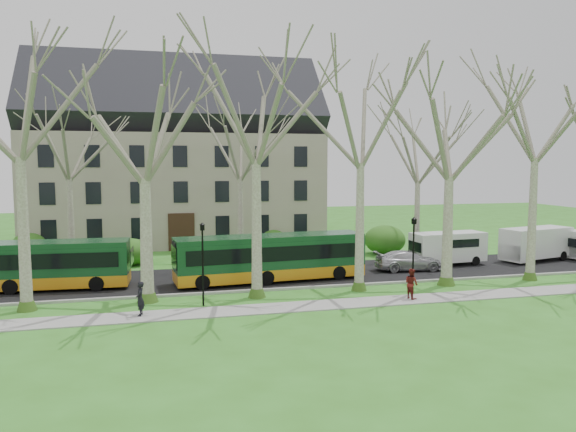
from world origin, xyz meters
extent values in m
plane|color=#377822|center=(0.00, 0.00, 0.00)|extent=(120.00, 120.00, 0.00)
cube|color=gray|center=(0.00, -2.50, 0.03)|extent=(70.00, 2.00, 0.06)
cube|color=black|center=(0.00, 5.50, 0.03)|extent=(80.00, 8.00, 0.06)
cube|color=#A5A39E|center=(0.00, 1.50, 0.07)|extent=(80.00, 0.25, 0.14)
cube|color=gray|center=(-6.00, 24.00, 5.00)|extent=(26.00, 12.00, 10.00)
cylinder|color=black|center=(-6.00, -1.00, 2.00)|extent=(0.10, 0.10, 4.00)
cube|color=black|center=(-6.00, -1.00, 4.15)|extent=(0.22, 0.22, 0.30)
cylinder|color=black|center=(6.00, -1.00, 2.00)|extent=(0.10, 0.10, 4.00)
cube|color=black|center=(6.00, -1.00, 4.15)|extent=(0.22, 0.22, 0.30)
ellipsoid|color=#2A601B|center=(-16.00, 12.00, 1.00)|extent=(2.60, 2.60, 2.00)
ellipsoid|color=#2A601B|center=(-10.00, 12.00, 1.00)|extent=(2.60, 2.60, 2.00)
ellipsoid|color=#2A601B|center=(4.00, 12.00, 1.00)|extent=(2.60, 2.60, 2.00)
ellipsoid|color=#2A601B|center=(10.00, 12.00, 1.00)|extent=(2.60, 2.60, 2.00)
ellipsoid|color=#2A601B|center=(-18.00, 18.00, 1.00)|extent=(2.60, 2.60, 2.00)
ellipsoid|color=#2A601B|center=(2.00, 18.00, 1.00)|extent=(2.60, 2.60, 2.00)
imported|color=#ACACB1|center=(8.69, 5.04, 0.73)|extent=(4.79, 2.28, 1.35)
imported|color=black|center=(-9.18, -2.34, 0.89)|extent=(0.48, 0.66, 1.67)
imported|color=maroon|center=(5.22, -2.41, 0.89)|extent=(0.79, 0.93, 1.66)
camera|label=1|loc=(-8.70, -30.08, 7.53)|focal=35.00mm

